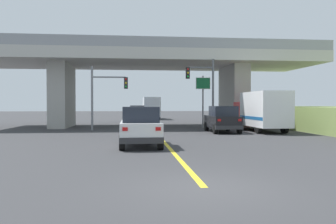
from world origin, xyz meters
TOP-DOWN VIEW (x-y plane):
  - ground at (0.00, 25.07)m, footprint 160.00×160.00m
  - overpass_bridge at (0.00, 25.07)m, footprint 32.00×9.66m
  - lane_divider_stripe at (0.00, 11.28)m, footprint 0.20×22.56m
  - suv_lead at (-1.39, 8.97)m, footprint 2.05×4.35m
  - suv_crossing at (5.11, 17.17)m, footprint 2.10×4.33m
  - box_truck at (8.41, 17.71)m, footprint 2.33×7.13m
  - sedan_oncoming at (-1.11, 35.58)m, footprint 2.02×4.38m
  - traffic_signal_nearside at (4.33, 20.06)m, footprint 2.43×0.36m
  - traffic_signal_farside at (-4.04, 20.33)m, footprint 3.03×0.36m
  - highway_sign at (4.73, 22.58)m, footprint 1.35×0.17m
  - semi_truck_distant at (1.09, 42.19)m, footprint 2.33×7.49m

SIDE VIEW (x-z plane):
  - ground at x=0.00m, z-range 0.00..0.00m
  - lane_divider_stripe at x=0.00m, z-range 0.00..0.01m
  - suv_crossing at x=5.11m, z-range 0.00..2.02m
  - sedan_oncoming at x=-1.11m, z-range 0.00..2.02m
  - suv_lead at x=-1.39m, z-range 0.00..2.02m
  - box_truck at x=8.41m, z-range 0.08..3.20m
  - semi_truck_distant at x=1.09m, z-range 0.08..3.26m
  - traffic_signal_farside at x=-4.04m, z-range 0.62..5.92m
  - highway_sign at x=4.73m, z-range 1.06..5.85m
  - traffic_signal_nearside at x=4.33m, z-range 0.74..6.74m
  - overpass_bridge at x=0.00m, z-range 1.68..9.54m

